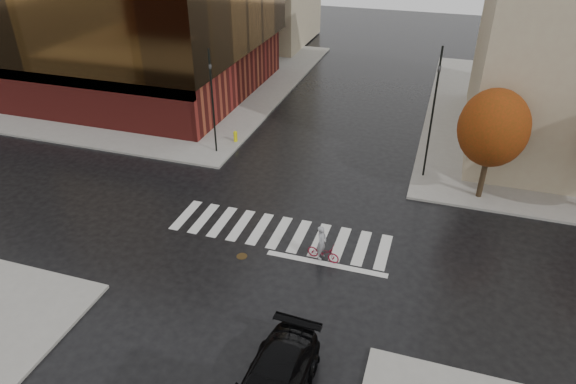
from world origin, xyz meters
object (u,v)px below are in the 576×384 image
(cyclist, at_px, (323,249))
(traffic_light_nw, at_px, (212,96))
(fire_hydrant, at_px, (235,136))
(traffic_light_ne, at_px, (434,104))

(cyclist, height_order, traffic_light_nw, traffic_light_nw)
(fire_hydrant, bearing_deg, cyclist, -50.00)
(traffic_light_nw, relative_size, traffic_light_ne, 0.87)
(cyclist, bearing_deg, fire_hydrant, 50.58)
(traffic_light_nw, distance_m, fire_hydrant, 4.03)
(cyclist, bearing_deg, traffic_light_ne, -10.94)
(traffic_light_ne, distance_m, fire_hydrant, 13.88)
(traffic_light_nw, bearing_deg, fire_hydrant, 155.76)
(cyclist, relative_size, traffic_light_nw, 0.27)
(traffic_light_ne, bearing_deg, cyclist, 78.79)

